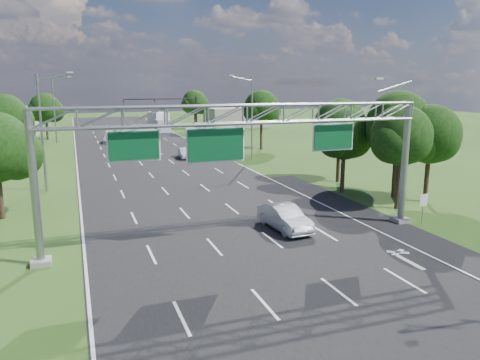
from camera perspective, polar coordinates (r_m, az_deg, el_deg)
name	(u,v)px	position (r m, az deg, el deg)	size (l,w,h in m)	color
ground	(177,182)	(44.86, -7.70, -0.22)	(220.00, 220.00, 0.00)	#294916
road	(177,182)	(44.86, -7.70, -0.22)	(18.00, 180.00, 0.02)	black
road_flare	(367,216)	(34.36, 15.19, -4.25)	(3.00, 30.00, 0.02)	black
sign_gantry	(246,125)	(26.75, 0.77, 6.72)	(23.50, 1.00, 9.56)	gray
regulatory_sign	(423,203)	(33.02, 21.46, -2.61)	(0.60, 0.08, 2.10)	gray
traffic_signal	(176,107)	(79.79, -7.83, 8.76)	(12.21, 0.24, 7.00)	black
streetlight_l_near	(44,127)	(43.19, -22.81, 6.00)	(2.97, 0.22, 10.16)	gray
streetlight_l_far	(55,107)	(78.09, -21.59, 8.29)	(2.97, 0.22, 10.16)	gray
streetlight_r_mid	(250,114)	(56.84, 1.29, 8.09)	(2.97, 0.22, 10.16)	gray
tree_cluster_right	(381,132)	(40.19, 16.81, 5.67)	(9.91, 14.60, 8.68)	#2D2116
tree_verge_lb	(6,118)	(58.55, -26.64, 6.80)	(5.76, 4.80, 8.06)	#2D2116
tree_verge_lc	(46,109)	(83.21, -22.59, 7.96)	(5.76, 4.80, 7.62)	#2D2116
tree_verge_rd	(262,109)	(66.05, 2.68, 8.65)	(5.76, 4.80, 8.28)	#2D2116
tree_verge_re	(195,103)	(93.97, -5.52, 9.27)	(5.76, 4.80, 7.84)	#2D2116
building_right	(236,117)	(100.79, -0.52, 7.68)	(12.00, 9.00, 4.00)	gray
silver_sedan	(285,218)	(30.13, 5.47, -4.58)	(1.67, 4.80, 1.58)	silver
car_queue_a	(108,139)	(76.35, -15.80, 4.84)	(1.64, 4.03, 1.17)	silver
car_queue_b	(128,138)	(76.94, -13.49, 5.04)	(2.10, 4.56, 1.27)	black
car_queue_d	(185,153)	(58.83, -6.72, 3.29)	(1.35, 3.86, 1.27)	silver
box_truck	(159,122)	(93.45, -9.83, 6.97)	(3.37, 9.41, 3.47)	white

